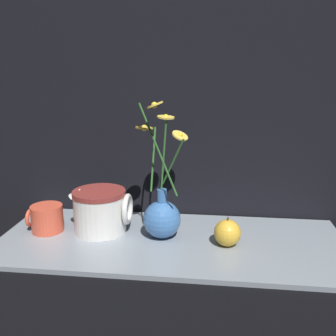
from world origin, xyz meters
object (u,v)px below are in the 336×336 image
Objects in this scene: yellow_mug at (46,218)px; orange_fruit at (227,233)px; ceramic_pitcher at (100,209)px; vase_with_flowers at (162,214)px.

orange_fruit reaches higher than yellow_mug.
yellow_mug is 0.48m from orange_fruit.
yellow_mug is 0.57× the size of ceramic_pitcher.
yellow_mug is 1.26× the size of orange_fruit.
ceramic_pitcher is at bearing 6.63° from yellow_mug.
yellow_mug is at bearing 179.68° from vase_with_flowers.
ceramic_pitcher reaches higher than orange_fruit.
vase_with_flowers is at bearing -6.33° from ceramic_pitcher.
ceramic_pitcher is 0.34m from orange_fruit.
yellow_mug is (-0.31, 0.00, -0.03)m from vase_with_flowers.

